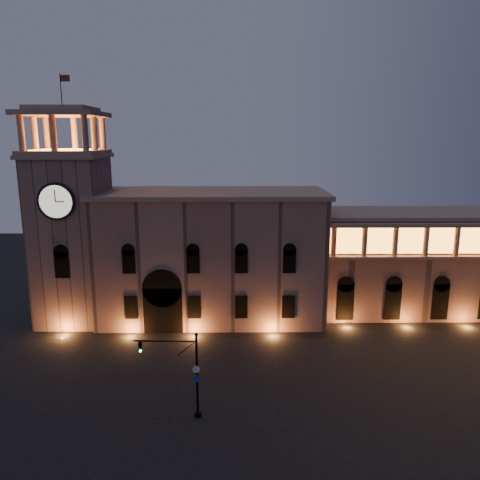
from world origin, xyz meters
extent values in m
plane|color=black|center=(0.00, 0.00, 0.00)|extent=(160.00, 160.00, 0.00)
cube|color=#886359|center=(-2.00, 22.00, 8.50)|extent=(30.00, 12.00, 17.00)
cube|color=gray|center=(-2.00, 22.00, 17.30)|extent=(30.80, 12.80, 0.60)
cube|color=black|center=(-8.00, 16.60, 3.00)|extent=(5.00, 1.40, 6.00)
cylinder|color=black|center=(-8.00, 16.60, 6.00)|extent=(5.00, 1.40, 5.00)
cube|color=#FF9932|center=(-8.00, 16.40, 2.80)|extent=(4.20, 0.20, 5.00)
cube|color=#886359|center=(-20.50, 21.00, 11.00)|extent=(9.00, 9.00, 22.00)
cube|color=gray|center=(-20.50, 21.00, 22.25)|extent=(9.80, 9.80, 0.50)
cylinder|color=black|center=(-20.50, 16.32, 17.00)|extent=(4.60, 0.35, 4.60)
cylinder|color=beige|center=(-20.50, 16.18, 17.00)|extent=(4.00, 0.12, 4.00)
cube|color=gray|center=(-20.50, 21.00, 22.75)|extent=(9.40, 9.40, 0.50)
cube|color=#FF9932|center=(-20.50, 21.00, 23.05)|extent=(6.80, 6.80, 0.15)
cylinder|color=gray|center=(-24.30, 17.20, 25.10)|extent=(0.76, 0.76, 4.20)
cylinder|color=gray|center=(-20.50, 17.20, 25.10)|extent=(0.76, 0.76, 4.20)
cylinder|color=gray|center=(-16.70, 17.20, 25.10)|extent=(0.76, 0.76, 4.20)
cylinder|color=gray|center=(-24.30, 24.80, 25.10)|extent=(0.76, 0.76, 4.20)
cylinder|color=gray|center=(-20.50, 24.80, 25.10)|extent=(0.76, 0.76, 4.20)
cylinder|color=gray|center=(-16.70, 24.80, 25.10)|extent=(0.76, 0.76, 4.20)
cylinder|color=gray|center=(-24.30, 21.00, 25.10)|extent=(0.76, 0.76, 4.20)
cylinder|color=gray|center=(-16.70, 21.00, 25.10)|extent=(0.76, 0.76, 4.20)
cube|color=gray|center=(-20.50, 21.00, 27.50)|extent=(9.80, 9.80, 0.60)
cube|color=gray|center=(-20.50, 21.00, 28.10)|extent=(7.50, 7.50, 0.60)
cylinder|color=black|center=(-20.50, 21.00, 30.40)|extent=(0.10, 0.10, 4.00)
plane|color=#5F251B|center=(-19.90, 21.00, 31.80)|extent=(1.20, 0.00, 1.20)
cube|color=#835E53|center=(32.00, 24.00, 7.00)|extent=(40.00, 10.00, 14.00)
cube|color=gray|center=(32.00, 24.00, 14.25)|extent=(40.60, 10.60, 0.50)
cube|color=gray|center=(32.00, 18.50, 9.30)|extent=(40.00, 1.20, 0.40)
cube|color=gray|center=(32.00, 18.50, 13.60)|extent=(40.00, 1.40, 0.50)
cube|color=#FF9932|center=(32.00, 19.05, 11.50)|extent=(38.00, 0.15, 3.60)
cylinder|color=gray|center=(14.00, 18.50, 11.50)|extent=(0.70, 0.70, 4.00)
cylinder|color=gray|center=(18.00, 18.50, 11.50)|extent=(0.70, 0.70, 4.00)
cylinder|color=gray|center=(22.00, 18.50, 11.50)|extent=(0.70, 0.70, 4.00)
cylinder|color=gray|center=(26.00, 18.50, 11.50)|extent=(0.70, 0.70, 4.00)
cylinder|color=gray|center=(30.00, 18.50, 11.50)|extent=(0.70, 0.70, 4.00)
cylinder|color=black|center=(-2.16, -2.44, 3.90)|extent=(0.22, 0.22, 7.80)
cylinder|color=black|center=(-2.16, -2.44, 0.17)|extent=(0.62, 0.62, 0.33)
sphere|color=black|center=(-2.16, -2.44, 7.91)|extent=(0.31, 0.31, 0.31)
cylinder|color=black|center=(-4.95, -2.32, 7.24)|extent=(5.57, 0.37, 0.13)
cube|color=black|center=(-7.06, -2.23, 6.68)|extent=(0.35, 0.33, 0.95)
cylinder|color=#0CE53F|center=(-7.07, -2.41, 6.37)|extent=(0.20, 0.10, 0.20)
cylinder|color=silver|center=(-2.23, -2.59, 4.68)|extent=(0.67, 0.07, 0.67)
cylinder|color=navy|center=(-2.23, -2.59, 3.79)|extent=(0.67, 0.07, 0.67)
camera|label=1|loc=(1.24, -40.28, 24.65)|focal=35.00mm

